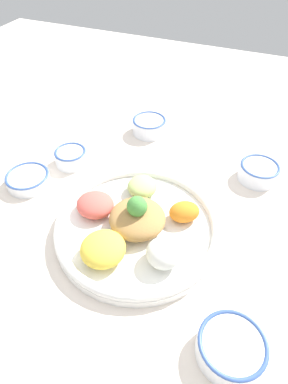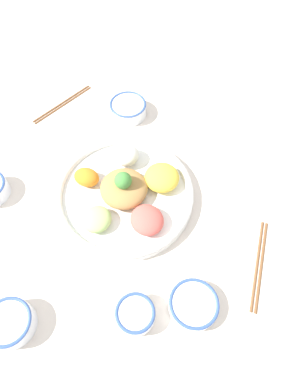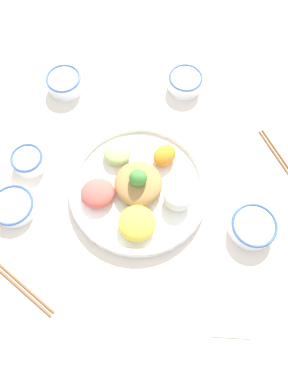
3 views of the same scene
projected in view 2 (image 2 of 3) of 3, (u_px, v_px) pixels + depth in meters
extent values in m
plane|color=silver|center=(143.00, 198.00, 0.86)|extent=(2.40, 2.40, 0.00)
cylinder|color=white|center=(125.00, 195.00, 0.85)|extent=(0.36, 0.36, 0.02)
torus|color=white|center=(124.00, 192.00, 0.84)|extent=(0.36, 0.36, 0.02)
ellipsoid|color=#E55B51|center=(147.00, 220.00, 0.78)|extent=(0.09, 0.08, 0.04)
ellipsoid|color=yellow|center=(163.00, 179.00, 0.84)|extent=(0.12, 0.12, 0.05)
ellipsoid|color=white|center=(126.00, 155.00, 0.87)|extent=(0.10, 0.10, 0.05)
ellipsoid|color=orange|center=(87.00, 177.00, 0.84)|extent=(0.09, 0.08, 0.04)
ellipsoid|color=#B7DB7A|center=(96.00, 219.00, 0.78)|extent=(0.09, 0.09, 0.04)
ellipsoid|color=#AD7F47|center=(124.00, 188.00, 0.82)|extent=(0.12, 0.12, 0.05)
sphere|color=#478E3D|center=(123.00, 180.00, 0.79)|extent=(0.04, 0.04, 0.04)
cylinder|color=white|center=(193.00, 305.00, 0.70)|extent=(0.11, 0.11, 0.03)
torus|color=#38569E|center=(194.00, 303.00, 0.69)|extent=(0.11, 0.11, 0.01)
cylinder|color=maroon|center=(194.00, 304.00, 0.70)|extent=(0.09, 0.09, 0.00)
cylinder|color=white|center=(135.00, 314.00, 0.69)|extent=(0.09, 0.09, 0.04)
torus|color=#38569E|center=(135.00, 313.00, 0.67)|extent=(0.09, 0.09, 0.01)
cylinder|color=white|center=(135.00, 313.00, 0.67)|extent=(0.07, 0.07, 0.00)
cylinder|color=white|center=(10.00, 323.00, 0.68)|extent=(0.10, 0.10, 0.04)
torus|color=#38569E|center=(7.00, 322.00, 0.66)|extent=(0.10, 0.10, 0.01)
cylinder|color=white|center=(7.00, 322.00, 0.66)|extent=(0.08, 0.08, 0.00)
cylinder|color=white|center=(128.00, 109.00, 1.00)|extent=(0.11, 0.11, 0.04)
torus|color=#38569E|center=(128.00, 105.00, 0.98)|extent=(0.11, 0.11, 0.01)
cylinder|color=white|center=(128.00, 105.00, 0.98)|extent=(0.09, 0.09, 0.00)
cylinder|color=brown|center=(258.00, 264.00, 0.76)|extent=(0.14, 0.19, 0.01)
cylinder|color=brown|center=(262.00, 265.00, 0.76)|extent=(0.14, 0.19, 0.01)
cylinder|color=brown|center=(62.00, 103.00, 1.03)|extent=(0.04, 0.22, 0.01)
cylinder|color=brown|center=(64.00, 104.00, 1.03)|extent=(0.04, 0.22, 0.01)
cube|color=beige|center=(209.00, 109.00, 1.02)|extent=(0.09, 0.04, 0.01)
ellipsoid|color=beige|center=(201.00, 95.00, 1.05)|extent=(0.06, 0.06, 0.01)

